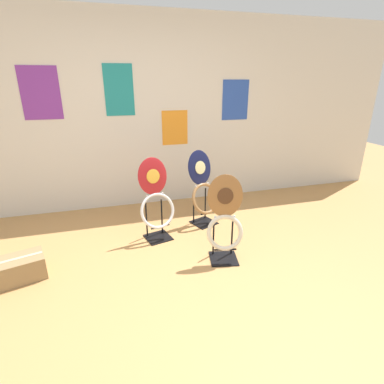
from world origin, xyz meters
TOP-DOWN VIEW (x-y plane):
  - ground_plane at (0.00, 0.00)m, footprint 14.00×14.00m
  - wall_back at (0.00, 2.32)m, footprint 8.00×0.07m
  - toilet_seat_display_crimson_swirl at (0.04, 1.20)m, footprint 0.44×0.34m
  - toilet_seat_display_navy_moon at (0.67, 1.43)m, footprint 0.45×0.40m
  - toilet_seat_display_woodgrain at (0.62, 0.56)m, footprint 0.39×0.33m
  - storage_box at (-1.35, 0.76)m, footprint 0.53×0.40m

SIDE VIEW (x-z plane):
  - ground_plane at x=0.00m, z-range 0.00..0.00m
  - storage_box at x=-1.35m, z-range 0.00..0.22m
  - toilet_seat_display_woodgrain at x=0.62m, z-range -0.03..0.87m
  - toilet_seat_display_navy_moon at x=0.67m, z-range -0.01..0.93m
  - toilet_seat_display_crimson_swirl at x=0.04m, z-range 0.00..0.95m
  - wall_back at x=0.00m, z-range 0.00..2.60m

